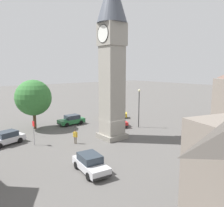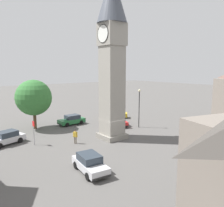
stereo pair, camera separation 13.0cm
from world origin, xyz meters
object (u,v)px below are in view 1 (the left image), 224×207
object	(u,v)px
road_sign	(34,129)
car_blue_kerb	(90,163)
car_silver_kerb	(115,114)
tree	(33,98)
pedestrian	(75,135)
car_white_side	(6,138)
clock_tower	(112,43)
car_red_corner	(118,121)
car_black_far	(72,120)
lamp_post	(139,103)

from	to	relation	value
road_sign	car_blue_kerb	bearing A→B (deg)	7.82
car_blue_kerb	car_silver_kerb	size ratio (longest dim) A/B	1.02
car_silver_kerb	tree	world-z (taller)	tree
pedestrian	tree	distance (m)	10.22
car_white_side	clock_tower	bearing A→B (deg)	62.67
clock_tower	car_red_corner	xyz separation A→B (m)	(-4.31, 4.70, -10.97)
car_silver_kerb	pedestrian	xyz separation A→B (m)	(7.84, -12.40, 0.25)
car_silver_kerb	car_black_far	world-z (taller)	same
lamp_post	tree	bearing A→B (deg)	-125.46
car_silver_kerb	car_black_far	size ratio (longest dim) A/B	1.02
pedestrian	tree	world-z (taller)	tree
pedestrian	road_sign	bearing A→B (deg)	-122.83
car_silver_kerb	tree	bearing A→B (deg)	-96.83
car_black_far	car_red_corner	bearing A→B (deg)	47.23
clock_tower	car_silver_kerb	distance (m)	16.03
car_black_far	road_sign	world-z (taller)	road_sign
car_red_corner	tree	xyz separation A→B (m)	(-6.12, -10.75, 3.80)
clock_tower	car_blue_kerb	world-z (taller)	clock_tower
pedestrian	road_sign	size ratio (longest dim) A/B	0.60
car_red_corner	car_blue_kerb	bearing A→B (deg)	-48.69
clock_tower	tree	bearing A→B (deg)	-149.90
car_black_far	tree	xyz separation A→B (m)	(-1.14, -5.36, 3.80)
clock_tower	pedestrian	xyz separation A→B (m)	(-0.95, -4.70, -10.72)
clock_tower	lamp_post	xyz separation A→B (m)	(-1.60, 6.36, -7.99)
car_red_corner	car_black_far	xyz separation A→B (m)	(-4.98, -5.38, 0.00)
car_red_corner	road_sign	distance (m)	13.39
pedestrian	road_sign	distance (m)	4.75
car_white_side	pedestrian	xyz separation A→B (m)	(4.77, 6.36, 0.25)
lamp_post	road_sign	bearing A→B (deg)	-97.15
car_red_corner	lamp_post	bearing A→B (deg)	31.42
car_blue_kerb	car_red_corner	xyz separation A→B (m)	(-10.53, 11.99, 0.00)
clock_tower	road_sign	size ratio (longest dim) A/B	7.17
tree	road_sign	world-z (taller)	tree
car_red_corner	car_black_far	world-z (taller)	same
car_red_corner	road_sign	size ratio (longest dim) A/B	1.59
car_white_side	car_black_far	bearing A→B (deg)	108.99
car_silver_kerb	clock_tower	bearing A→B (deg)	-41.23
clock_tower	road_sign	bearing A→B (deg)	-111.97
pedestrian	car_black_far	bearing A→B (deg)	154.27
pedestrian	clock_tower	bearing A→B (deg)	78.57
car_red_corner	tree	size ratio (longest dim) A/B	0.62
car_blue_kerb	road_sign	size ratio (longest dim) A/B	1.54
tree	car_silver_kerb	bearing A→B (deg)	83.17
pedestrian	tree	size ratio (longest dim) A/B	0.24
pedestrian	car_red_corner	bearing A→B (deg)	109.67
road_sign	lamp_post	bearing A→B (deg)	82.85
lamp_post	car_red_corner	bearing A→B (deg)	-148.58
car_blue_kerb	tree	world-z (taller)	tree
car_white_side	tree	bearing A→B (deg)	133.24
clock_tower	pedestrian	size ratio (longest dim) A/B	11.87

